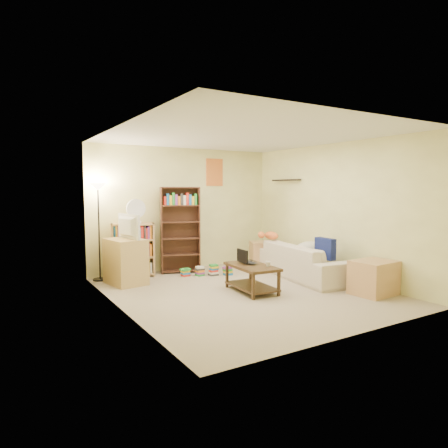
# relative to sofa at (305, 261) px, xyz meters

# --- Properties ---
(room) EXTENTS (4.50, 4.54, 2.52)m
(room) POSITION_rel_sofa_xyz_m (-1.55, -0.28, 1.31)
(room) COLOR tan
(room) RESTS_ON ground
(sofa) EXTENTS (2.41, 1.45, 0.64)m
(sofa) POSITION_rel_sofa_xyz_m (0.00, 0.00, 0.00)
(sofa) COLOR beige
(sofa) RESTS_ON ground
(navy_pillow) EXTENTS (0.14, 0.42, 0.38)m
(navy_pillow) POSITION_rel_sofa_xyz_m (0.04, -0.48, 0.29)
(navy_pillow) COLOR navy
(navy_pillow) RESTS_ON sofa
(cream_blanket) EXTENTS (0.59, 0.42, 0.25)m
(cream_blanket) POSITION_rel_sofa_xyz_m (0.16, 0.03, 0.23)
(cream_blanket) COLOR beige
(cream_blanket) RESTS_ON sofa
(tabby_cat) EXTENTS (0.50, 0.23, 0.17)m
(tabby_cat) POSITION_rel_sofa_xyz_m (-0.16, 0.87, 0.40)
(tabby_cat) COLOR orange
(tabby_cat) RESTS_ON sofa
(coffee_table) EXTENTS (0.61, 1.01, 0.43)m
(coffee_table) POSITION_rel_sofa_xyz_m (-1.45, -0.34, -0.04)
(coffee_table) COLOR #3E2B18
(coffee_table) RESTS_ON ground
(laptop) EXTENTS (0.46, 0.38, 0.03)m
(laptop) POSITION_rel_sofa_xyz_m (-1.37, -0.17, 0.13)
(laptop) COLOR black
(laptop) RESTS_ON coffee_table
(laptop_screen) EXTENTS (0.04, 0.33, 0.22)m
(laptop_screen) POSITION_rel_sofa_xyz_m (-1.52, -0.16, 0.25)
(laptop_screen) COLOR white
(laptop_screen) RESTS_ON laptop
(mug) EXTENTS (0.14, 0.14, 0.08)m
(mug) POSITION_rel_sofa_xyz_m (-1.29, -0.56, 0.16)
(mug) COLOR silver
(mug) RESTS_ON coffee_table
(tv_remote) EXTENTS (0.09, 0.18, 0.02)m
(tv_remote) POSITION_rel_sofa_xyz_m (-1.31, -0.02, 0.13)
(tv_remote) COLOR black
(tv_remote) RESTS_ON coffee_table
(tv_stand) EXTENTS (0.64, 0.81, 0.79)m
(tv_stand) POSITION_rel_sofa_xyz_m (-3.03, 1.25, 0.08)
(tv_stand) COLOR tan
(tv_stand) RESTS_ON ground
(television) EXTENTS (0.78, 0.33, 0.43)m
(television) POSITION_rel_sofa_xyz_m (-3.03, 1.25, 0.69)
(television) COLOR black
(television) RESTS_ON tv_stand
(tall_bookshelf) EXTENTS (0.81, 0.47, 1.70)m
(tall_bookshelf) POSITION_rel_sofa_xyz_m (-1.80, 1.63, 0.58)
(tall_bookshelf) COLOR #46261B
(tall_bookshelf) RESTS_ON ground
(short_bookshelf) EXTENTS (0.84, 0.50, 1.02)m
(short_bookshelf) POSITION_rel_sofa_xyz_m (-2.73, 1.76, 0.19)
(short_bookshelf) COLOR tan
(short_bookshelf) RESTS_ON ground
(desk_fan) EXTENTS (0.36, 0.20, 0.46)m
(desk_fan) POSITION_rel_sofa_xyz_m (-2.67, 1.71, 0.93)
(desk_fan) COLOR white
(desk_fan) RESTS_ON short_bookshelf
(floor_lamp) EXTENTS (0.30, 0.30, 1.77)m
(floor_lamp) POSITION_rel_sofa_xyz_m (-3.35, 1.76, 1.09)
(floor_lamp) COLOR black
(floor_lamp) RESTS_ON ground
(side_table) EXTENTS (0.63, 0.63, 0.55)m
(side_table) POSITION_rel_sofa_xyz_m (-0.09, 1.21, -0.04)
(side_table) COLOR tan
(side_table) RESTS_ON ground
(end_cabinet) EXTENTS (0.68, 0.58, 0.54)m
(end_cabinet) POSITION_rel_sofa_xyz_m (0.10, -1.47, -0.05)
(end_cabinet) COLOR tan
(end_cabinet) RESTS_ON ground
(book_stacks) EXTENTS (0.92, 0.47, 0.21)m
(book_stacks) POSITION_rel_sofa_xyz_m (-1.48, 1.09, -0.23)
(book_stacks) COLOR red
(book_stacks) RESTS_ON ground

